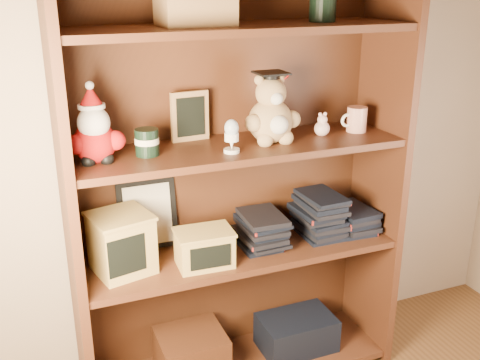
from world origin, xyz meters
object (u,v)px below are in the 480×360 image
(teacher_mug, at_px, (356,119))
(bookcase, at_px, (234,186))
(grad_teddy_bear, at_px, (271,115))
(treats_box, at_px, (122,243))

(teacher_mug, bearing_deg, bookcase, 173.83)
(grad_teddy_bear, height_order, teacher_mug, grad_teddy_bear)
(bookcase, distance_m, grad_teddy_bear, 0.30)
(grad_teddy_bear, height_order, treats_box, grad_teddy_bear)
(bookcase, relative_size, treats_box, 7.03)
(treats_box, bearing_deg, bookcase, 6.88)
(grad_teddy_bear, bearing_deg, bookcase, 153.42)
(bookcase, height_order, grad_teddy_bear, bookcase)
(bookcase, xyz_separation_m, treats_box, (-0.43, -0.05, -0.12))
(treats_box, bearing_deg, grad_teddy_bear, -0.70)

